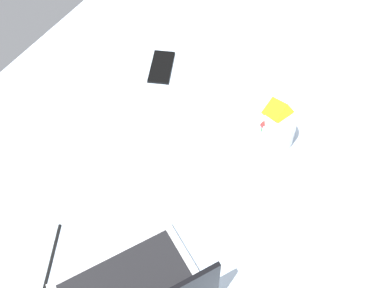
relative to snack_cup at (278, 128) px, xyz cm
name	(u,v)px	position (x,y,z in cm)	size (l,w,h in cm)	color
bed_mattress	(210,154)	(8.46, -16.49, -15.10)	(180.00, 140.00, 18.00)	silver
snack_cup	(278,128)	(0.00, 0.00, 0.00)	(9.85, 10.13, 14.82)	silver
cell_phone	(161,67)	(-6.96, -43.87, -5.70)	(6.80, 14.00, 0.80)	black
charger_cable	(52,256)	(60.68, -30.77, -5.80)	(17.00, 0.60, 0.60)	black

